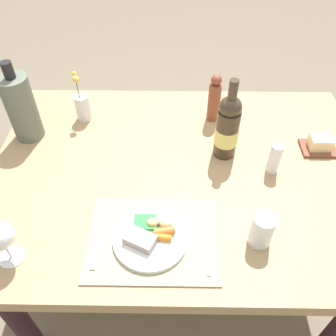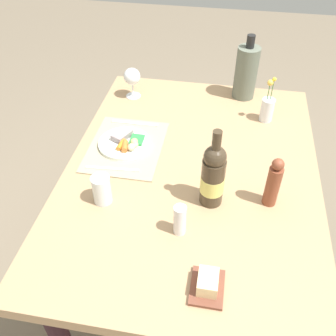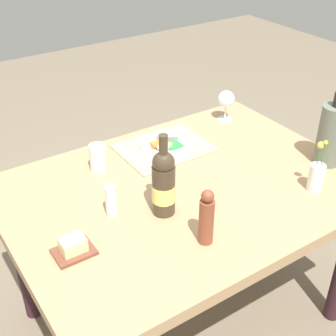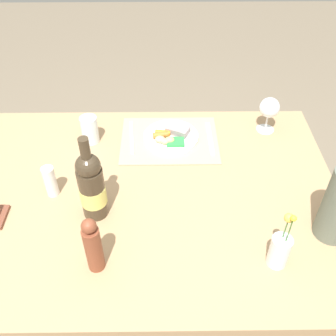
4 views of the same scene
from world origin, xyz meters
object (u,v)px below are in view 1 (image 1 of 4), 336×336
at_px(dinner_plate, 150,237).
at_px(water_tumbler, 261,232).
at_px(salt_shaker, 274,158).
at_px(pepper_mill, 214,99).
at_px(wine_bottle, 227,127).
at_px(flower_vase, 82,106).
at_px(dining_table, 181,186).
at_px(fork, 98,237).
at_px(butter_dish, 319,145).
at_px(cooler_bottle, 21,107).
at_px(knife, 204,242).

distance_m(dinner_plate, water_tumbler, 0.33).
xyz_separation_m(salt_shaker, pepper_mill, (-0.19, 0.30, 0.04)).
xyz_separation_m(wine_bottle, flower_vase, (-0.56, 0.20, -0.06)).
bearing_deg(flower_vase, dining_table, -36.12).
bearing_deg(fork, salt_shaker, 26.52).
relative_size(water_tumbler, butter_dish, 0.88).
bearing_deg(fork, wine_bottle, 42.11).
height_order(butter_dish, pepper_mill, pepper_mill).
bearing_deg(wine_bottle, cooler_bottle, 172.95).
relative_size(knife, pepper_mill, 1.04).
xyz_separation_m(salt_shaker, cooler_bottle, (-0.92, 0.18, 0.07)).
relative_size(dining_table, salt_shaker, 11.61).
height_order(wine_bottle, flower_vase, wine_bottle).
distance_m(dining_table, salt_shaker, 0.36).
bearing_deg(pepper_mill, knife, -96.42).
bearing_deg(dining_table, flower_vase, 143.88).
xyz_separation_m(knife, water_tumbler, (0.17, 0.01, 0.04)).
relative_size(dining_table, water_tumbler, 12.17).
bearing_deg(butter_dish, dinner_plate, -146.31).
xyz_separation_m(knife, wine_bottle, (0.10, 0.40, 0.12)).
relative_size(dinner_plate, butter_dish, 1.73).
xyz_separation_m(fork, knife, (0.32, -0.01, 0.00)).
bearing_deg(cooler_bottle, dinner_plate, -44.01).
relative_size(fork, butter_dish, 1.66).
bearing_deg(flower_vase, dinner_plate, -62.85).
relative_size(dinner_plate, knife, 1.05).
height_order(water_tumbler, flower_vase, flower_vase).
height_order(dining_table, flower_vase, flower_vase).
relative_size(water_tumbler, cooler_bottle, 0.36).
xyz_separation_m(cooler_bottle, wine_bottle, (0.76, -0.09, -0.01)).
bearing_deg(knife, water_tumbler, 0.22).
bearing_deg(dinner_plate, water_tumbler, 0.28).
height_order(dinner_plate, cooler_bottle, cooler_bottle).
relative_size(butter_dish, pepper_mill, 0.63).
xyz_separation_m(fork, butter_dish, (0.78, 0.41, 0.02)).
relative_size(dinner_plate, pepper_mill, 1.09).
height_order(dining_table, cooler_bottle, cooler_bottle).
xyz_separation_m(fork, flower_vase, (-0.15, 0.59, 0.06)).
distance_m(salt_shaker, wine_bottle, 0.20).
relative_size(salt_shaker, wine_bottle, 0.38).
bearing_deg(pepper_mill, fork, -123.12).
xyz_separation_m(cooler_bottle, pepper_mill, (0.73, 0.12, -0.04)).
relative_size(dining_table, fork, 6.44).
bearing_deg(knife, dinner_plate, 171.76).
xyz_separation_m(dining_table, pepper_mill, (0.13, 0.30, 0.19)).
distance_m(dining_table, fork, 0.41).
xyz_separation_m(water_tumbler, butter_dish, (0.29, 0.41, -0.03)).
bearing_deg(knife, dining_table, 97.18).
bearing_deg(wine_bottle, salt_shaker, -28.66).
xyz_separation_m(fork, pepper_mill, (0.39, 0.60, 0.09)).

